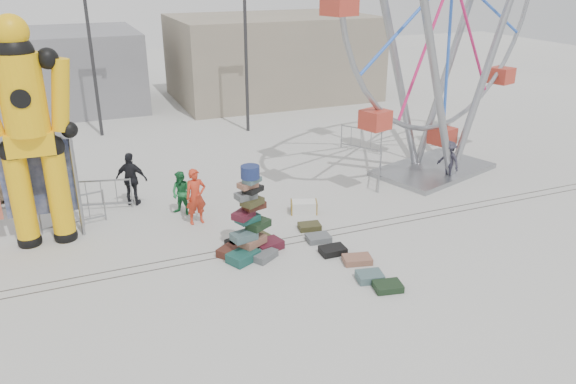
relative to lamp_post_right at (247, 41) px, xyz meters
name	(u,v)px	position (x,y,z in m)	size (l,w,h in m)	color
ground	(293,254)	(-3.09, -13.00, -4.48)	(90.00, 90.00, 0.00)	#9E9E99
track_line_near	(285,245)	(-3.09, -12.40, -4.48)	(40.00, 0.04, 0.01)	#47443F
track_line_far	(280,239)	(-3.09, -12.00, -4.48)	(40.00, 0.04, 0.01)	#47443F
building_right	(272,57)	(3.91, 7.00, -1.98)	(12.00, 8.00, 5.00)	gray
building_left	(50,71)	(-9.09, 9.00, -2.28)	(10.00, 8.00, 4.40)	gray
lamp_post_right	(247,41)	(0.00, 0.00, 0.00)	(1.41, 0.25, 8.00)	#2D2D30
lamp_post_left	(92,43)	(-7.00, 2.00, 0.00)	(1.41, 0.25, 8.00)	#2D2D30
suitcase_tower	(250,229)	(-4.21, -12.46, -3.72)	(2.08, 1.82, 2.73)	#1B5149
crash_test_dummy	(28,126)	(-9.74, -9.43, -0.82)	(2.75, 1.21, 6.94)	black
ferris_wheel	(450,0)	(4.97, -8.71, 2.21)	(11.21, 4.21, 13.59)	gray
steamer_trunk	(304,207)	(-1.59, -10.42, -4.27)	(0.89, 0.51, 0.41)	silver
row_case_0	(309,226)	(-1.95, -11.67, -4.39)	(0.69, 0.49, 0.19)	#403E20
row_case_1	(318,238)	(-2.04, -12.53, -4.39)	(0.72, 0.55, 0.18)	slate
row_case_2	(333,250)	(-2.00, -13.44, -4.38)	(0.74, 0.53, 0.21)	black
row_case_3	(357,260)	(-1.59, -14.18, -4.39)	(0.80, 0.53, 0.19)	#94604B
row_case_4	(370,277)	(-1.75, -15.17, -4.37)	(0.69, 0.55, 0.22)	#4B686C
row_case_5	(388,286)	(-1.55, -15.76, -4.39)	(0.73, 0.54, 0.19)	#1B301B
barricade_dummy_b	(73,212)	(-8.93, -8.64, -3.93)	(2.00, 0.10, 1.10)	gray
barricade_dummy_c	(102,194)	(-7.93, -7.47, -3.93)	(2.00, 0.10, 1.10)	gray
barricade_wheel_front	(380,170)	(2.25, -9.00, -3.93)	(2.00, 0.10, 1.10)	gray
barricade_wheel_back	(361,139)	(3.57, -5.14, -3.93)	(2.00, 0.10, 1.10)	gray
pedestrian_red	(196,197)	(-5.17, -9.83, -3.55)	(0.68, 0.45, 1.87)	red
pedestrian_green	(182,193)	(-5.45, -8.95, -3.72)	(0.74, 0.58, 1.52)	#1A6B35
pedestrian_black	(132,179)	(-6.88, -7.48, -3.52)	(1.12, 0.47, 1.92)	black
pedestrian_grey	(448,161)	(4.93, -9.67, -3.69)	(1.02, 0.59, 1.58)	#262431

